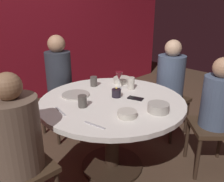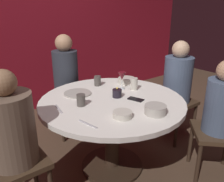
{
  "view_description": "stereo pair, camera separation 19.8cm",
  "coord_description": "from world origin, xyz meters",
  "px_view_note": "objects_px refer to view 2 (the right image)",
  "views": [
    {
      "loc": [
        -1.34,
        -1.39,
        1.52
      ],
      "look_at": [
        0.0,
        0.0,
        0.8
      ],
      "focal_mm": 37.51,
      "sensor_mm": 36.0,
      "label": 1
    },
    {
      "loc": [
        -1.19,
        -1.52,
        1.52
      ],
      "look_at": [
        0.0,
        0.0,
        0.8
      ],
      "focal_mm": 37.51,
      "sensor_mm": 36.0,
      "label": 2
    }
  ],
  "objects_px": {
    "seated_diner_left": "(11,131)",
    "dinner_plate": "(77,93)",
    "seated_diner_front_right": "(221,108)",
    "candle_holder": "(117,93)",
    "cup_near_candle": "(98,81)",
    "cup_by_left_diner": "(81,100)",
    "wine_glass": "(122,77)",
    "bowl_small_white": "(126,80)",
    "bowl_salad_center": "(155,110)",
    "cup_by_right_diner": "(134,84)",
    "seated_diner_right": "(178,80)",
    "dining_table": "(112,115)",
    "seated_diner_back": "(66,75)",
    "bowl_serving_large": "(122,114)",
    "cell_phone": "(136,99)"
  },
  "relations": [
    {
      "from": "seated_diner_right",
      "to": "candle_holder",
      "type": "xyz_separation_m",
      "value": [
        -0.87,
        0.02,
        0.04
      ]
    },
    {
      "from": "dining_table",
      "to": "dinner_plate",
      "type": "bearing_deg",
      "value": 119.97
    },
    {
      "from": "cell_phone",
      "to": "bowl_small_white",
      "type": "distance_m",
      "value": 0.47
    },
    {
      "from": "wine_glass",
      "to": "dinner_plate",
      "type": "distance_m",
      "value": 0.46
    },
    {
      "from": "dining_table",
      "to": "seated_diner_left",
      "type": "distance_m",
      "value": 0.89
    },
    {
      "from": "seated_diner_right",
      "to": "cup_by_left_diner",
      "type": "height_order",
      "value": "seated_diner_right"
    },
    {
      "from": "seated_diner_left",
      "to": "dinner_plate",
      "type": "height_order",
      "value": "seated_diner_left"
    },
    {
      "from": "cup_near_candle",
      "to": "cup_by_left_diner",
      "type": "bearing_deg",
      "value": -139.78
    },
    {
      "from": "bowl_salad_center",
      "to": "bowl_serving_large",
      "type": "bearing_deg",
      "value": 154.91
    },
    {
      "from": "cup_by_left_diner",
      "to": "cup_near_candle",
      "type": "bearing_deg",
      "value": 40.22
    },
    {
      "from": "bowl_salad_center",
      "to": "seated_diner_front_right",
      "type": "bearing_deg",
      "value": -21.48
    },
    {
      "from": "bowl_small_white",
      "to": "dining_table",
      "type": "bearing_deg",
      "value": -146.66
    },
    {
      "from": "cup_by_right_diner",
      "to": "seated_diner_front_right",
      "type": "bearing_deg",
      "value": -65.34
    },
    {
      "from": "cell_phone",
      "to": "cup_near_candle",
      "type": "relative_size",
      "value": 1.37
    },
    {
      "from": "seated_diner_left",
      "to": "bowl_serving_large",
      "type": "relative_size",
      "value": 7.75
    },
    {
      "from": "bowl_serving_large",
      "to": "dining_table",
      "type": "bearing_deg",
      "value": 64.67
    },
    {
      "from": "dining_table",
      "to": "cup_by_left_diner",
      "type": "xyz_separation_m",
      "value": [
        -0.29,
        0.05,
        0.2
      ]
    },
    {
      "from": "seated_diner_right",
      "to": "wine_glass",
      "type": "xyz_separation_m",
      "value": [
        -0.69,
        0.15,
        0.13
      ]
    },
    {
      "from": "seated_diner_left",
      "to": "cell_phone",
      "type": "distance_m",
      "value": 1.05
    },
    {
      "from": "seated_diner_right",
      "to": "cup_by_left_diner",
      "type": "xyz_separation_m",
      "value": [
        -1.23,
        0.05,
        0.06
      ]
    },
    {
      "from": "seated_diner_right",
      "to": "wine_glass",
      "type": "bearing_deg",
      "value": -12.61
    },
    {
      "from": "seated_diner_left",
      "to": "candle_holder",
      "type": "relative_size",
      "value": 11.95
    },
    {
      "from": "seated_diner_left",
      "to": "cup_by_left_diner",
      "type": "distance_m",
      "value": 0.59
    },
    {
      "from": "seated_diner_back",
      "to": "candle_holder",
      "type": "bearing_deg",
      "value": 4.79
    },
    {
      "from": "seated_diner_front_right",
      "to": "candle_holder",
      "type": "distance_m",
      "value": 0.91
    },
    {
      "from": "candle_holder",
      "to": "cup_near_candle",
      "type": "height_order",
      "value": "cup_near_candle"
    },
    {
      "from": "seated_diner_left",
      "to": "cup_near_candle",
      "type": "bearing_deg",
      "value": 21.69
    },
    {
      "from": "bowl_salad_center",
      "to": "cup_by_right_diner",
      "type": "relative_size",
      "value": 1.41
    },
    {
      "from": "seated_diner_left",
      "to": "seated_diner_front_right",
      "type": "distance_m",
      "value": 1.68
    },
    {
      "from": "seated_diner_back",
      "to": "bowl_small_white",
      "type": "relative_size",
      "value": 6.62
    },
    {
      "from": "seated_diner_right",
      "to": "cup_by_right_diner",
      "type": "xyz_separation_m",
      "value": [
        -0.61,
        0.07,
        0.07
      ]
    },
    {
      "from": "candle_holder",
      "to": "dinner_plate",
      "type": "height_order",
      "value": "candle_holder"
    },
    {
      "from": "seated_diner_front_right",
      "to": "bowl_small_white",
      "type": "distance_m",
      "value": 0.97
    },
    {
      "from": "seated_diner_front_right",
      "to": "cup_near_candle",
      "type": "height_order",
      "value": "seated_diner_front_right"
    },
    {
      "from": "seated_diner_front_right",
      "to": "dinner_plate",
      "type": "relative_size",
      "value": 4.3
    },
    {
      "from": "bowl_serving_large",
      "to": "bowl_small_white",
      "type": "relative_size",
      "value": 0.81
    },
    {
      "from": "cell_phone",
      "to": "seated_diner_left",
      "type": "bearing_deg",
      "value": -26.69
    },
    {
      "from": "cell_phone",
      "to": "cup_by_left_diner",
      "type": "distance_m",
      "value": 0.49
    },
    {
      "from": "bowl_serving_large",
      "to": "bowl_salad_center",
      "type": "bearing_deg",
      "value": -25.09
    },
    {
      "from": "dining_table",
      "to": "cup_by_right_diner",
      "type": "distance_m",
      "value": 0.4
    },
    {
      "from": "dining_table",
      "to": "bowl_serving_large",
      "type": "xyz_separation_m",
      "value": [
        -0.15,
        -0.33,
        0.18
      ]
    },
    {
      "from": "cup_by_left_diner",
      "to": "cup_by_right_diner",
      "type": "distance_m",
      "value": 0.62
    },
    {
      "from": "cup_by_left_diner",
      "to": "bowl_small_white",
      "type": "bearing_deg",
      "value": 17.22
    },
    {
      "from": "bowl_small_white",
      "to": "cup_near_candle",
      "type": "relative_size",
      "value": 1.79
    },
    {
      "from": "wine_glass",
      "to": "bowl_small_white",
      "type": "relative_size",
      "value": 0.96
    },
    {
      "from": "seated_diner_left",
      "to": "dinner_plate",
      "type": "xyz_separation_m",
      "value": [
        0.7,
        0.31,
        0.02
      ]
    },
    {
      "from": "seated_diner_front_right",
      "to": "dinner_plate",
      "type": "bearing_deg",
      "value": -4.09
    },
    {
      "from": "cell_phone",
      "to": "bowl_serving_large",
      "type": "height_order",
      "value": "bowl_serving_large"
    },
    {
      "from": "seated_diner_right",
      "to": "cell_phone",
      "type": "relative_size",
      "value": 8.28
    },
    {
      "from": "bowl_small_white",
      "to": "cup_by_right_diner",
      "type": "relative_size",
      "value": 1.53
    }
  ]
}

